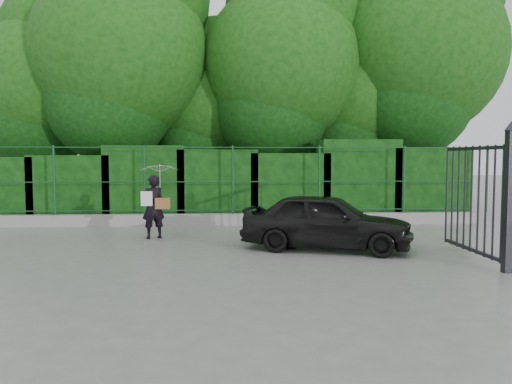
{
  "coord_description": "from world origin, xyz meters",
  "views": [
    {
      "loc": [
        0.24,
        -8.62,
        1.79
      ],
      "look_at": [
        0.83,
        1.3,
        1.1
      ],
      "focal_mm": 35.0,
      "sensor_mm": 36.0,
      "label": 1
    }
  ],
  "objects": [
    {
      "name": "fence",
      "position": [
        0.22,
        4.5,
        1.2
      ],
      "size": [
        14.13,
        0.06,
        1.8
      ],
      "color": "#144621",
      "rests_on": "kerb"
    },
    {
      "name": "hedge",
      "position": [
        0.21,
        5.5,
        1.01
      ],
      "size": [
        14.2,
        1.2,
        2.29
      ],
      "color": "black",
      "rests_on": "ground"
    },
    {
      "name": "gate",
      "position": [
        4.6,
        -0.72,
        1.19
      ],
      "size": [
        0.22,
        2.33,
        2.36
      ],
      "color": "#232329",
      "rests_on": "ground"
    },
    {
      "name": "car",
      "position": [
        2.17,
        0.91,
        0.56
      ],
      "size": [
        3.51,
        2.27,
        1.11
      ],
      "primitive_type": "imported",
      "rotation": [
        0.0,
        0.0,
        1.25
      ],
      "color": "black",
      "rests_on": "ground"
    },
    {
      "name": "woman",
      "position": [
        -1.28,
        2.47,
        1.1
      ],
      "size": [
        0.88,
        0.87,
        1.66
      ],
      "color": "black",
      "rests_on": "ground"
    },
    {
      "name": "kerb",
      "position": [
        0.0,
        4.5,
        0.15
      ],
      "size": [
        14.0,
        0.25,
        0.3
      ],
      "primitive_type": "cube",
      "color": "#9E9E99",
      "rests_on": "ground"
    },
    {
      "name": "ground",
      "position": [
        0.0,
        0.0,
        0.0
      ],
      "size": [
        80.0,
        80.0,
        0.0
      ],
      "primitive_type": "plane",
      "color": "gray"
    },
    {
      "name": "trees",
      "position": [
        1.14,
        7.74,
        4.62
      ],
      "size": [
        17.1,
        6.15,
        8.08
      ],
      "color": "black",
      "rests_on": "ground"
    }
  ]
}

